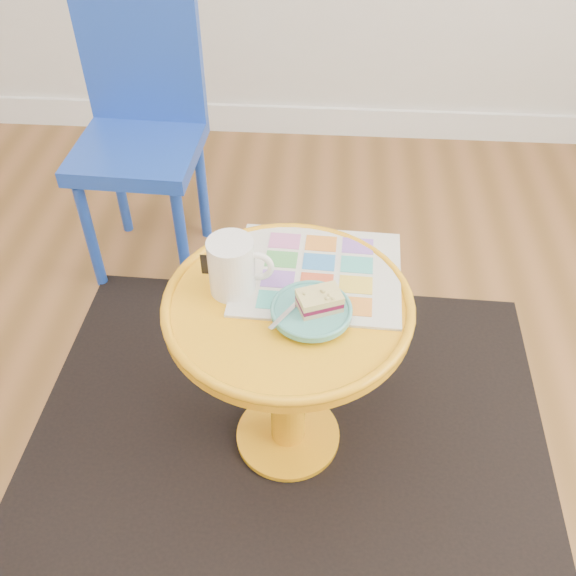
# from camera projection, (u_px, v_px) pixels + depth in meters

# --- Properties ---
(rug) EXTENTS (1.33, 1.13, 0.01)m
(rug) POSITION_uv_depth(u_px,v_px,m) (288.00, 437.00, 1.63)
(rug) COLOR black
(rug) RESTS_ON ground
(side_table) EXTENTS (0.51, 0.51, 0.48)m
(side_table) POSITION_uv_depth(u_px,v_px,m) (288.00, 347.00, 1.39)
(side_table) COLOR #F9A415
(side_table) RESTS_ON ground
(chair) EXTENTS (0.37, 0.37, 0.80)m
(chair) POSITION_uv_depth(u_px,v_px,m) (141.00, 125.00, 1.88)
(chair) COLOR #1C43B9
(chair) RESTS_ON ground
(newspaper) EXTENTS (0.36, 0.31, 0.01)m
(newspaper) POSITION_uv_depth(u_px,v_px,m) (318.00, 273.00, 1.36)
(newspaper) COLOR silver
(newspaper) RESTS_ON side_table
(mug) EXTENTS (0.13, 0.09, 0.12)m
(mug) POSITION_uv_depth(u_px,v_px,m) (233.00, 265.00, 1.28)
(mug) COLOR white
(mug) RESTS_ON side_table
(plate) EXTENTS (0.16, 0.16, 0.02)m
(plate) POSITION_uv_depth(u_px,v_px,m) (311.00, 311.00, 1.26)
(plate) COLOR #50AAA2
(plate) RESTS_ON newspaper
(cake_slice) EXTENTS (0.10, 0.08, 0.04)m
(cake_slice) POSITION_uv_depth(u_px,v_px,m) (320.00, 301.00, 1.24)
(cake_slice) COLOR #D3BC8C
(cake_slice) RESTS_ON plate
(fork) EXTENTS (0.09, 0.13, 0.00)m
(fork) POSITION_uv_depth(u_px,v_px,m) (294.00, 306.00, 1.25)
(fork) COLOR silver
(fork) RESTS_ON plate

